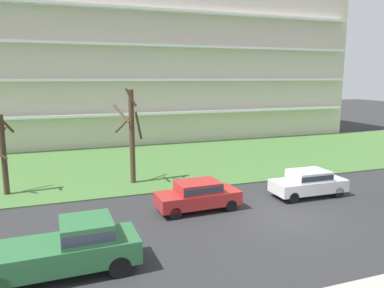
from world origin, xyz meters
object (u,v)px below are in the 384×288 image
at_px(tree_far_left, 3,153).
at_px(pickup_green_center_right, 68,247).
at_px(tree_left, 131,134).
at_px(sedan_red_near_left, 198,194).
at_px(sedan_white_center_left, 308,182).

relative_size(tree_far_left, pickup_green_center_right, 0.89).
height_order(tree_far_left, pickup_green_center_right, tree_far_left).
xyz_separation_m(tree_far_left, tree_left, (7.55, -0.08, 0.77)).
distance_m(tree_far_left, sedan_red_near_left, 11.76).
bearing_deg(sedan_red_near_left, tree_left, -71.09).
relative_size(tree_left, sedan_red_near_left, 1.41).
xyz_separation_m(tree_far_left, sedan_white_center_left, (16.84, -6.17, -1.70)).
bearing_deg(tree_far_left, sedan_white_center_left, -20.12).
xyz_separation_m(sedan_white_center_left, pickup_green_center_right, (-13.56, -4.49, 0.14)).
height_order(sedan_white_center_left, pickup_green_center_right, pickup_green_center_right).
height_order(sedan_red_near_left, sedan_white_center_left, same).
distance_m(sedan_white_center_left, pickup_green_center_right, 14.28).
bearing_deg(tree_far_left, pickup_green_center_right, -72.91).
relative_size(sedan_white_center_left, pickup_green_center_right, 0.81).
bearing_deg(tree_far_left, tree_left, -0.57).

